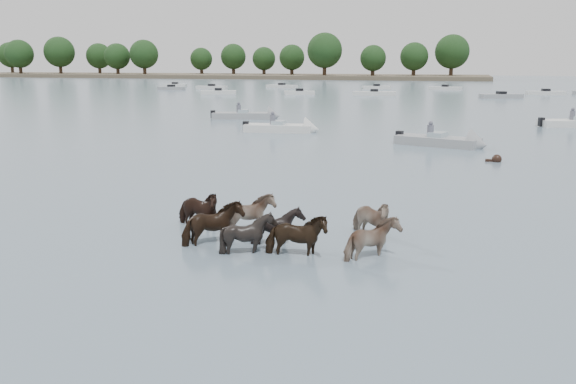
# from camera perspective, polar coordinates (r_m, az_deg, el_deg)

# --- Properties ---
(ground) EXTENTS (400.00, 400.00, 0.00)m
(ground) POSITION_cam_1_polar(r_m,az_deg,el_deg) (14.30, 1.24, -5.69)
(ground) COLOR slate
(ground) RESTS_ON ground
(shoreline) EXTENTS (160.00, 30.00, 1.00)m
(shoreline) POSITION_cam_1_polar(r_m,az_deg,el_deg) (178.98, -8.04, 11.04)
(shoreline) COLOR #4C4233
(shoreline) RESTS_ON ground
(pony_herd) EXTENTS (6.48, 3.52, 1.29)m
(pony_herd) POSITION_cam_1_polar(r_m,az_deg,el_deg) (14.81, -1.52, -3.46)
(pony_herd) COLOR black
(pony_herd) RESTS_ON ground
(swimming_pony) EXTENTS (0.72, 0.44, 0.44)m
(swimming_pony) POSITION_cam_1_polar(r_m,az_deg,el_deg) (28.57, 19.39, 2.97)
(swimming_pony) COLOR black
(swimming_pony) RESTS_ON ground
(motorboat_a) EXTENTS (5.09, 2.16, 1.92)m
(motorboat_a) POSITION_cam_1_polar(r_m,az_deg,el_deg) (38.58, 0.15, 6.15)
(motorboat_a) COLOR silver
(motorboat_a) RESTS_ON ground
(motorboat_b) EXTENTS (5.15, 3.01, 1.92)m
(motorboat_b) POSITION_cam_1_polar(r_m,az_deg,el_deg) (33.06, 15.40, 4.65)
(motorboat_b) COLOR gray
(motorboat_b) RESTS_ON ground
(motorboat_f) EXTENTS (5.62, 2.90, 1.92)m
(motorboat_f) POSITION_cam_1_polar(r_m,az_deg,el_deg) (48.01, -3.40, 7.36)
(motorboat_f) COLOR gray
(motorboat_f) RESTS_ON ground
(distant_flotilla) EXTENTS (103.34, 28.58, 0.93)m
(distant_flotilla) POSITION_cam_1_polar(r_m,az_deg,el_deg) (89.45, 15.36, 9.30)
(distant_flotilla) COLOR silver
(distant_flotilla) RESTS_ON ground
(treeline) EXTENTS (151.62, 21.71, 12.15)m
(treeline) POSITION_cam_1_polar(r_m,az_deg,el_deg) (179.08, -9.34, 12.94)
(treeline) COLOR #382619
(treeline) RESTS_ON ground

